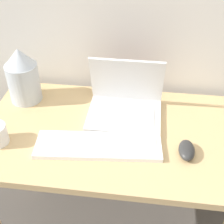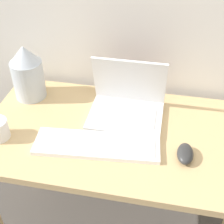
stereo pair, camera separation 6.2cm
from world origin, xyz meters
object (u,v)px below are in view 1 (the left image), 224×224
at_px(mouse, 187,150).
at_px(vase, 23,76).
at_px(keyboard, 98,146).
at_px(laptop, 125,103).

height_order(mouse, vase, vase).
relative_size(keyboard, vase, 1.93).
xyz_separation_m(keyboard, mouse, (0.33, 0.01, 0.01)).
xyz_separation_m(keyboard, vase, (-0.38, 0.27, 0.11)).
relative_size(laptop, keyboard, 0.63).
relative_size(laptop, vase, 1.21).
height_order(laptop, mouse, laptop).
bearing_deg(vase, keyboard, -35.72).
relative_size(keyboard, mouse, 4.59).
bearing_deg(vase, laptop, -6.13).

